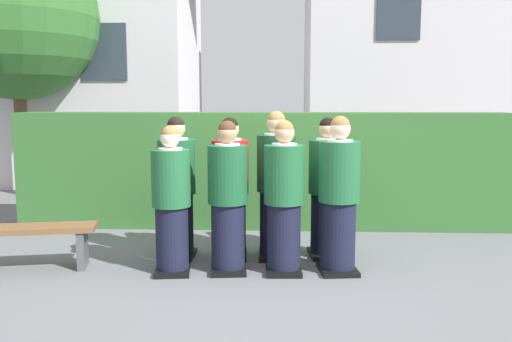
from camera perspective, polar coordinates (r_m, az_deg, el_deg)
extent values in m
plane|color=slate|center=(5.83, -0.13, -10.65)|extent=(60.00, 60.00, 0.00)
cylinder|color=black|center=(5.77, -8.93, -7.22)|extent=(0.34, 0.34, 0.72)
cube|color=black|center=(5.86, -8.87, -10.39)|extent=(0.41, 0.49, 0.05)
cylinder|color=#1E5B33|center=(5.64, -9.07, -0.75)|extent=(0.41, 0.41, 0.59)
cylinder|color=white|center=(5.60, -9.13, 2.31)|extent=(0.25, 0.25, 0.03)
cube|color=gold|center=(5.81, -8.95, 0.68)|extent=(0.04, 0.02, 0.26)
sphere|color=beige|center=(5.59, -9.16, 3.50)|extent=(0.20, 0.20, 0.20)
sphere|color=olive|center=(5.59, -9.17, 3.86)|extent=(0.19, 0.19, 0.19)
cube|color=white|center=(5.91, -8.86, -1.24)|extent=(0.15, 0.03, 0.20)
cylinder|color=black|center=(5.75, -3.00, -7.08)|extent=(0.36, 0.36, 0.74)
cube|color=black|center=(5.84, -2.98, -10.36)|extent=(0.42, 0.50, 0.05)
cylinder|color=#19512D|center=(5.61, -3.05, -0.37)|extent=(0.42, 0.42, 0.61)
cylinder|color=white|center=(5.58, -3.07, 2.80)|extent=(0.26, 0.26, 0.03)
cube|color=#236038|center=(5.80, -3.09, 1.10)|extent=(0.04, 0.02, 0.27)
sphere|color=tan|center=(5.57, -3.08, 4.03)|extent=(0.21, 0.21, 0.21)
sphere|color=#472D19|center=(5.57, -3.08, 4.41)|extent=(0.19, 0.19, 0.19)
cube|color=white|center=(5.89, -3.09, -0.89)|extent=(0.15, 0.03, 0.20)
cylinder|color=black|center=(5.72, 2.97, -7.13)|extent=(0.36, 0.36, 0.74)
cube|color=black|center=(5.82, 2.95, -10.44)|extent=(0.40, 0.48, 0.05)
cylinder|color=#1E5B33|center=(5.59, 3.02, -0.37)|extent=(0.42, 0.42, 0.62)
cylinder|color=white|center=(5.55, 3.04, 2.83)|extent=(0.26, 0.26, 0.03)
cube|color=#236038|center=(5.77, 2.92, 1.11)|extent=(0.04, 0.01, 0.27)
sphere|color=tan|center=(5.55, 3.05, 4.06)|extent=(0.21, 0.21, 0.21)
sphere|color=olive|center=(5.54, 3.05, 4.44)|extent=(0.19, 0.19, 0.19)
cylinder|color=black|center=(5.79, 8.74, -6.93)|extent=(0.37, 0.37, 0.77)
cube|color=black|center=(5.89, 8.67, -10.31)|extent=(0.44, 0.52, 0.05)
cylinder|color=#1E5B33|center=(5.65, 8.88, -0.06)|extent=(0.43, 0.43, 0.63)
cylinder|color=white|center=(5.62, 8.95, 3.18)|extent=(0.27, 0.27, 0.03)
cube|color=#236038|center=(5.84, 8.45, 1.43)|extent=(0.04, 0.02, 0.28)
sphere|color=beige|center=(5.61, 8.98, 4.43)|extent=(0.22, 0.22, 0.22)
sphere|color=olive|center=(5.61, 8.98, 4.82)|extent=(0.20, 0.20, 0.20)
cylinder|color=black|center=(6.30, -8.34, -5.78)|extent=(0.36, 0.36, 0.75)
cube|color=black|center=(6.39, -8.28, -8.85)|extent=(0.38, 0.47, 0.05)
cylinder|color=#19512D|center=(6.18, -8.46, 0.45)|extent=(0.43, 0.43, 0.62)
cylinder|color=white|center=(6.15, -8.52, 3.38)|extent=(0.26, 0.26, 0.03)
cube|color=gold|center=(6.37, -8.14, 1.79)|extent=(0.04, 0.01, 0.27)
sphere|color=tan|center=(6.14, -8.54, 4.51)|extent=(0.21, 0.21, 0.21)
sphere|color=black|center=(6.14, -8.55, 4.86)|extent=(0.20, 0.20, 0.20)
cylinder|color=black|center=(6.26, -2.75, -5.82)|extent=(0.36, 0.36, 0.75)
cube|color=black|center=(6.35, -2.73, -8.90)|extent=(0.40, 0.49, 0.05)
cylinder|color=#AD191E|center=(6.14, -2.79, 0.42)|extent=(0.42, 0.42, 0.62)
cylinder|color=white|center=(6.11, -2.81, 3.36)|extent=(0.26, 0.26, 0.03)
cube|color=navy|center=(6.32, -2.72, 1.76)|extent=(0.04, 0.01, 0.27)
sphere|color=beige|center=(6.10, -2.82, 4.49)|extent=(0.21, 0.21, 0.21)
sphere|color=black|center=(6.10, -2.82, 4.84)|extent=(0.20, 0.20, 0.20)
cube|color=white|center=(6.42, -2.69, -0.10)|extent=(0.15, 0.02, 0.20)
cylinder|color=black|center=(6.25, 2.14, -5.69)|extent=(0.37, 0.37, 0.78)
cube|color=black|center=(6.34, 2.12, -8.92)|extent=(0.41, 0.50, 0.05)
cylinder|color=#144728|center=(6.12, 2.17, 0.85)|extent=(0.44, 0.44, 0.65)
cylinder|color=white|center=(6.09, 2.18, 3.92)|extent=(0.27, 0.27, 0.03)
cube|color=navy|center=(6.32, 2.12, 2.23)|extent=(0.04, 0.01, 0.28)
sphere|color=tan|center=(6.09, 2.19, 5.10)|extent=(0.22, 0.22, 0.22)
sphere|color=olive|center=(6.09, 2.19, 5.46)|extent=(0.20, 0.20, 0.20)
cylinder|color=black|center=(6.34, 7.48, -5.70)|extent=(0.36, 0.36, 0.75)
cube|color=black|center=(6.43, 7.43, -8.74)|extent=(0.42, 0.50, 0.05)
cylinder|color=#1E5B33|center=(6.22, 7.59, 0.45)|extent=(0.42, 0.42, 0.62)
cylinder|color=white|center=(6.19, 7.64, 3.34)|extent=(0.26, 0.26, 0.03)
cube|color=#236038|center=(6.40, 7.27, 1.77)|extent=(0.04, 0.02, 0.27)
sphere|color=tan|center=(6.18, 7.66, 4.46)|extent=(0.21, 0.21, 0.21)
sphere|color=black|center=(6.18, 7.67, 4.80)|extent=(0.19, 0.19, 0.19)
cube|color=white|center=(6.50, 7.12, -0.07)|extent=(0.15, 0.02, 0.20)
cube|color=#33662D|center=(7.75, 0.63, 0.15)|extent=(7.00, 0.70, 1.65)
cube|color=silver|center=(13.63, 19.68, 11.71)|extent=(6.56, 3.05, 5.84)
cube|color=#2D3842|center=(11.86, 14.99, 16.00)|extent=(0.90, 0.04, 1.10)
cube|color=silver|center=(12.98, -18.65, 8.96)|extent=(5.29, 3.12, 4.46)
cube|color=#2D3842|center=(11.13, -15.91, 12.13)|extent=(0.90, 0.04, 1.10)
cylinder|color=brown|center=(11.26, -23.62, 2.52)|extent=(0.24, 0.24, 1.92)
sphere|color=#2D6028|center=(11.34, -24.28, 14.69)|extent=(3.07, 3.07, 3.07)
cube|color=brown|center=(6.27, -23.09, -5.70)|extent=(1.44, 0.63, 0.06)
cube|color=#4C4C51|center=(6.21, -18.01, -7.86)|extent=(0.14, 0.33, 0.42)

